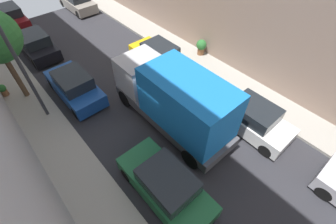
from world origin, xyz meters
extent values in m
plane|color=#2D2D33|center=(0.00, 0.00, 0.00)|extent=(32.00, 32.00, 0.00)
cube|color=#A8A399|center=(-5.00, 0.00, 0.07)|extent=(2.00, 44.00, 0.15)
cube|color=#A8A399|center=(5.00, 0.00, 0.07)|extent=(2.00, 44.00, 0.15)
cube|color=#1E6638|center=(-2.70, -3.47, 0.55)|extent=(1.76, 4.20, 0.76)
cube|color=#1E2328|center=(-2.70, -3.62, 1.25)|extent=(1.56, 2.10, 0.64)
cylinder|color=black|center=(-3.48, -1.92, 0.32)|extent=(0.22, 0.64, 0.64)
cylinder|color=black|center=(-1.92, -1.92, 0.32)|extent=(0.22, 0.64, 0.64)
cylinder|color=black|center=(-1.92, -5.02, 0.32)|extent=(0.22, 0.64, 0.64)
cube|color=#194799|center=(-2.70, 4.29, 0.55)|extent=(1.76, 4.20, 0.76)
cube|color=#1E2328|center=(-2.70, 4.14, 1.25)|extent=(1.56, 2.10, 0.64)
cylinder|color=black|center=(-3.48, 5.84, 0.32)|extent=(0.22, 0.64, 0.64)
cylinder|color=black|center=(-1.92, 5.84, 0.32)|extent=(0.22, 0.64, 0.64)
cylinder|color=black|center=(-3.48, 2.74, 0.32)|extent=(0.22, 0.64, 0.64)
cylinder|color=black|center=(-1.92, 2.74, 0.32)|extent=(0.22, 0.64, 0.64)
cube|color=black|center=(-2.70, 10.02, 0.55)|extent=(1.76, 4.20, 0.76)
cube|color=#1E2328|center=(-2.70, 9.87, 1.25)|extent=(1.56, 2.10, 0.64)
cylinder|color=black|center=(-3.48, 11.57, 0.32)|extent=(0.22, 0.64, 0.64)
cylinder|color=black|center=(-1.92, 11.57, 0.32)|extent=(0.22, 0.64, 0.64)
cylinder|color=black|center=(-3.48, 8.47, 0.32)|extent=(0.22, 0.64, 0.64)
cylinder|color=black|center=(-1.92, 8.47, 0.32)|extent=(0.22, 0.64, 0.64)
cube|color=maroon|center=(-2.70, 15.53, 0.55)|extent=(1.76, 4.20, 0.76)
cube|color=#1E2328|center=(-2.70, 15.38, 1.25)|extent=(1.56, 2.10, 0.64)
cylinder|color=black|center=(-1.92, 17.08, 0.32)|extent=(0.22, 0.64, 0.64)
cylinder|color=black|center=(-3.48, 13.98, 0.32)|extent=(0.22, 0.64, 0.64)
cylinder|color=black|center=(-1.92, 13.98, 0.32)|extent=(0.22, 0.64, 0.64)
cylinder|color=black|center=(1.92, -7.75, 0.32)|extent=(0.22, 0.64, 0.64)
cube|color=white|center=(2.70, -3.55, 0.55)|extent=(1.76, 4.20, 0.76)
cube|color=#1E2328|center=(2.70, -3.70, 1.25)|extent=(1.56, 2.10, 0.64)
cylinder|color=black|center=(1.92, -2.00, 0.32)|extent=(0.22, 0.64, 0.64)
cylinder|color=black|center=(3.48, -2.00, 0.32)|extent=(0.22, 0.64, 0.64)
cylinder|color=black|center=(1.92, -5.10, 0.32)|extent=(0.22, 0.64, 0.64)
cylinder|color=black|center=(3.48, -5.10, 0.32)|extent=(0.22, 0.64, 0.64)
cube|color=gold|center=(2.70, 3.40, 0.55)|extent=(1.76, 4.20, 0.76)
cube|color=#1E2328|center=(2.70, 3.25, 1.25)|extent=(1.56, 2.10, 0.64)
cylinder|color=black|center=(1.92, 4.95, 0.32)|extent=(0.22, 0.64, 0.64)
cylinder|color=black|center=(3.48, 4.95, 0.32)|extent=(0.22, 0.64, 0.64)
cylinder|color=black|center=(1.92, 1.85, 0.32)|extent=(0.22, 0.64, 0.64)
cylinder|color=black|center=(3.48, 1.85, 0.32)|extent=(0.22, 0.64, 0.64)
cube|color=gray|center=(2.70, 14.75, 0.55)|extent=(1.76, 4.20, 0.76)
cylinder|color=black|center=(1.92, 16.30, 0.32)|extent=(0.22, 0.64, 0.64)
cylinder|color=black|center=(1.92, 13.20, 0.32)|extent=(0.22, 0.64, 0.64)
cylinder|color=black|center=(3.48, 13.20, 0.32)|extent=(0.22, 0.64, 0.64)
cube|color=#4C4C51|center=(0.00, -0.82, 0.73)|extent=(2.20, 6.60, 0.50)
cube|color=#B7B7BC|center=(0.00, 1.58, 1.83)|extent=(2.10, 1.80, 1.70)
cube|color=blue|center=(0.00, -1.82, 2.18)|extent=(2.24, 4.20, 2.40)
cylinder|color=black|center=(-0.98, 1.78, 0.48)|extent=(0.30, 0.96, 0.96)
cylinder|color=black|center=(0.98, 1.78, 0.48)|extent=(0.30, 0.96, 0.96)
cylinder|color=black|center=(-0.98, -3.22, 0.48)|extent=(0.30, 0.96, 0.96)
cylinder|color=black|center=(0.98, -3.22, 0.48)|extent=(0.30, 0.96, 0.96)
cylinder|color=brown|center=(-4.90, 6.07, 1.49)|extent=(0.27, 0.27, 2.69)
cylinder|color=brown|center=(-5.79, 6.86, 0.32)|extent=(0.35, 0.35, 0.33)
sphere|color=#2D7233|center=(-5.79, 6.86, 0.65)|extent=(0.42, 0.42, 0.42)
cylinder|color=brown|center=(5.57, 2.36, 0.37)|extent=(0.44, 0.44, 0.45)
sphere|color=#2D7233|center=(5.57, 2.36, 0.87)|extent=(0.68, 0.68, 0.68)
cylinder|color=#333338|center=(-4.60, 3.85, 2.91)|extent=(0.16, 0.16, 5.51)
camera|label=1|loc=(-5.29, -6.57, 9.25)|focal=24.86mm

